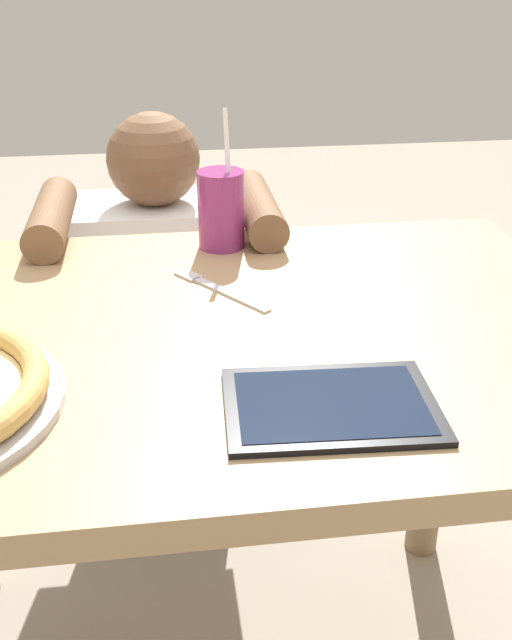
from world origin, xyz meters
TOP-DOWN VIEW (x-y plane):
  - dining_table at (0.00, 0.00)m, footprint 1.12×0.76m
  - drink_cup_colored at (0.04, 0.30)m, footprint 0.08×0.08m
  - fork at (0.02, 0.12)m, footprint 0.13×0.17m
  - tablet at (0.12, -0.22)m, footprint 0.25×0.18m
  - diner_seated at (-0.07, 0.62)m, footprint 0.44×0.54m

SIDE VIEW (x-z plane):
  - diner_seated at x=-0.07m, z-range -0.06..0.86m
  - dining_table at x=0.00m, z-range 0.25..1.00m
  - fork at x=0.02m, z-range 0.75..0.75m
  - tablet at x=0.12m, z-range 0.75..0.76m
  - drink_cup_colored at x=0.04m, z-range 0.70..0.93m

